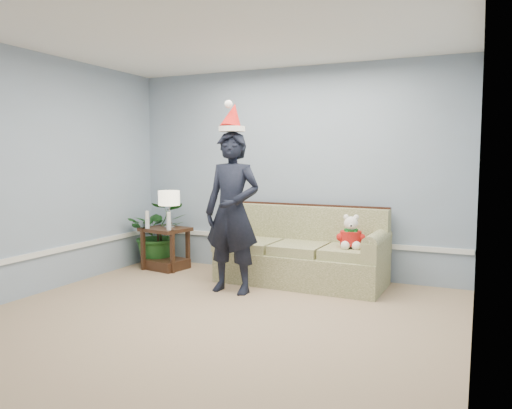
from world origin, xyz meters
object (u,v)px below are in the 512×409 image
object	(u,v)px
man	(232,212)
teddy_bear	(351,236)
table_lamp	(169,200)
sofa	(303,255)
houseplant	(159,233)
side_table	(166,253)

from	to	relation	value
man	teddy_bear	world-z (taller)	man
table_lamp	teddy_bear	bearing A→B (deg)	-0.63
sofa	teddy_bear	distance (m)	0.71
houseplant	table_lamp	bearing A→B (deg)	-30.98
table_lamp	houseplant	bearing A→B (deg)	149.02
man	teddy_bear	xyz separation A→B (m)	(1.21, 0.62, -0.28)
table_lamp	man	world-z (taller)	man
side_table	teddy_bear	world-z (taller)	teddy_bear
sofa	man	world-z (taller)	man
houseplant	man	size ratio (longest dim) A/B	0.50
sofa	side_table	distance (m)	1.97
sofa	houseplant	world-z (taller)	sofa
houseplant	man	distance (m)	1.87
side_table	man	bearing A→B (deg)	-26.41
sofa	houseplant	distance (m)	2.19
houseplant	teddy_bear	world-z (taller)	houseplant
houseplant	teddy_bear	bearing A→B (deg)	-4.42
sofa	side_table	bearing A→B (deg)	-176.30
sofa	teddy_bear	xyz separation A→B (m)	(0.63, -0.14, 0.30)
sofa	houseplant	xyz separation A→B (m)	(-2.19, 0.08, 0.13)
sofa	table_lamp	distance (m)	1.98
sofa	houseplant	bearing A→B (deg)	179.55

